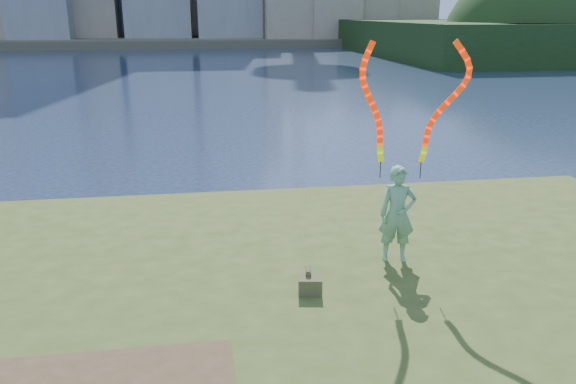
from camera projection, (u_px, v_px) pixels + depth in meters
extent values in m
plane|color=#18253D|center=(262.00, 324.00, 9.42)|extent=(320.00, 320.00, 0.00)
cube|color=#384719|center=(278.00, 360.00, 7.34)|extent=(14.00, 12.00, 0.30)
cube|color=#4C4738|center=(204.00, 39.00, 98.67)|extent=(320.00, 40.00, 1.20)
imported|color=#1C7939|center=(397.00, 214.00, 9.70)|extent=(0.69, 0.51, 1.71)
cylinder|color=black|center=(380.00, 170.00, 9.58)|extent=(0.02, 0.02, 0.30)
cylinder|color=black|center=(421.00, 170.00, 9.56)|extent=(0.02, 0.02, 0.30)
cube|color=#3C4323|center=(310.00, 286.00, 8.72)|extent=(0.40, 0.30, 0.26)
cylinder|color=#3C4323|center=(308.00, 271.00, 8.83)|extent=(0.13, 0.26, 0.09)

